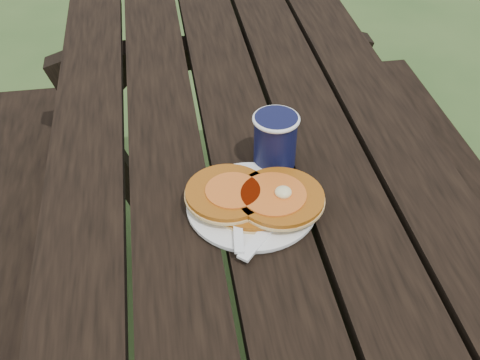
{
  "coord_description": "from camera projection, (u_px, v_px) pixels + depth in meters",
  "views": [
    {
      "loc": [
        -0.15,
        -0.81,
        1.45
      ],
      "look_at": [
        -0.03,
        -0.05,
        0.8
      ],
      "focal_mm": 45.0,
      "sensor_mm": 36.0,
      "label": 1
    }
  ],
  "objects": [
    {
      "name": "picnic_table",
      "position": [
        252.0,
        314.0,
        1.32
      ],
      "size": [
        1.36,
        1.8,
        0.75
      ],
      "color": "black",
      "rests_on": "ground"
    },
    {
      "name": "knife",
      "position": [
        271.0,
        224.0,
        0.98
      ],
      "size": [
        0.13,
        0.15,
        0.0
      ],
      "primitive_type": "cube",
      "rotation": [
        0.0,
        0.0,
        -0.71
      ],
      "color": "white",
      "rests_on": "plate"
    },
    {
      "name": "plate",
      "position": [
        252.0,
        206.0,
        1.02
      ],
      "size": [
        0.26,
        0.26,
        0.01
      ],
      "primitive_type": "cylinder",
      "rotation": [
        0.0,
        0.0,
        0.22
      ],
      "color": "white",
      "rests_on": "picnic_table"
    },
    {
      "name": "fork",
      "position": [
        238.0,
        228.0,
        0.96
      ],
      "size": [
        0.05,
        0.16,
        0.01
      ],
      "primitive_type": null,
      "rotation": [
        0.0,
        0.0,
        -0.11
      ],
      "color": "white",
      "rests_on": "plate"
    },
    {
      "name": "coffee_cup",
      "position": [
        275.0,
        138.0,
        1.08
      ],
      "size": [
        0.09,
        0.09,
        0.1
      ],
      "rotation": [
        0.0,
        0.0,
        0.14
      ],
      "color": "black",
      "rests_on": "picnic_table"
    },
    {
      "name": "pancake_stack",
      "position": [
        255.0,
        197.0,
        1.01
      ],
      "size": [
        0.23,
        0.17,
        0.04
      ],
      "rotation": [
        0.0,
        0.0,
        -0.02
      ],
      "color": "#AE5C13",
      "rests_on": "plate"
    }
  ]
}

